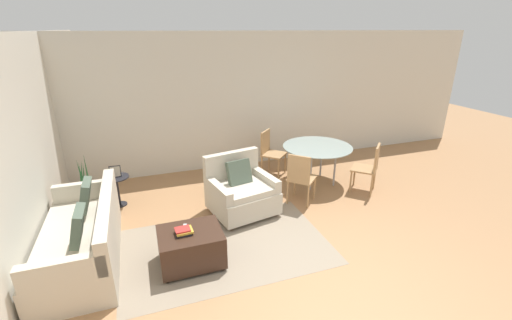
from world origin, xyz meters
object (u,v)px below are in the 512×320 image
at_px(couch, 84,239).
at_px(dining_chair_near_right, 370,165).
at_px(ottoman, 191,246).
at_px(dining_chair_far_left, 270,150).
at_px(potted_plant, 87,196).
at_px(dining_table, 317,150).
at_px(book_stack, 183,231).
at_px(picture_frame, 115,172).
at_px(side_table, 117,185).
at_px(tv_remote_primary, 185,227).
at_px(armchair, 241,192).
at_px(dining_chair_near_left, 300,176).

relative_size(couch, dining_chair_near_right, 2.25).
xyz_separation_m(ottoman, dining_chair_far_left, (1.98, 2.34, 0.27)).
distance_m(couch, potted_plant, 1.47).
bearing_deg(dining_table, potted_plant, 175.15).
bearing_deg(book_stack, picture_frame, 112.54).
bearing_deg(dining_chair_near_right, side_table, 167.22).
distance_m(side_table, dining_table, 3.58).
relative_size(side_table, dining_chair_near_right, 0.57).
height_order(tv_remote_primary, side_table, side_table).
relative_size(ottoman, dining_chair_far_left, 0.86).
height_order(couch, armchair, armchair).
distance_m(tv_remote_primary, potted_plant, 2.32).
xyz_separation_m(potted_plant, dining_table, (4.05, -0.34, 0.45)).
bearing_deg(potted_plant, ottoman, -55.40).
bearing_deg(potted_plant, tv_remote_primary, -54.55).
xyz_separation_m(potted_plant, dining_chair_far_left, (3.37, 0.34, 0.30)).
bearing_deg(dining_chair_far_left, dining_table, -45.00).
relative_size(ottoman, picture_frame, 4.07).
distance_m(armchair, ottoman, 1.44).
xyz_separation_m(armchair, dining_table, (1.69, 0.61, 0.32)).
xyz_separation_m(side_table, dining_table, (3.55, -0.28, 0.31)).
bearing_deg(armchair, ottoman, -133.06).
relative_size(armchair, dining_table, 0.85).
distance_m(ottoman, picture_frame, 2.16).
bearing_deg(tv_remote_primary, armchair, 42.03).
bearing_deg(dining_chair_near_right, potted_plant, 167.76).
distance_m(couch, side_table, 1.45).
xyz_separation_m(side_table, dining_chair_far_left, (2.87, 0.40, 0.15)).
xyz_separation_m(couch, book_stack, (1.19, -0.56, 0.20)).
height_order(dining_table, dining_chair_near_right, dining_chair_near_right).
distance_m(ottoman, side_table, 2.14).
relative_size(book_stack, side_table, 0.42).
bearing_deg(side_table, dining_chair_near_left, -18.50).
distance_m(couch, dining_chair_near_left, 3.29).
height_order(ottoman, tv_remote_primary, tv_remote_primary).
relative_size(book_stack, tv_remote_primary, 1.42).
bearing_deg(book_stack, dining_chair_far_left, 48.88).
distance_m(dining_table, dining_chair_far_left, 0.98).
relative_size(armchair, tv_remote_primary, 7.26).
height_order(tv_remote_primary, potted_plant, potted_plant).
xyz_separation_m(ottoman, tv_remote_primary, (-0.04, 0.12, 0.22)).
bearing_deg(dining_chair_near_left, armchair, 176.11).
xyz_separation_m(couch, picture_frame, (0.38, 1.40, 0.32)).
distance_m(book_stack, tv_remote_primary, 0.15).
distance_m(armchair, dining_table, 1.82).
distance_m(side_table, dining_chair_far_left, 2.90).
bearing_deg(dining_chair_near_right, armchair, 178.35).
bearing_deg(dining_chair_near_left, book_stack, -154.24).
bearing_deg(side_table, dining_chair_near_right, -12.78).
height_order(couch, side_table, couch).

